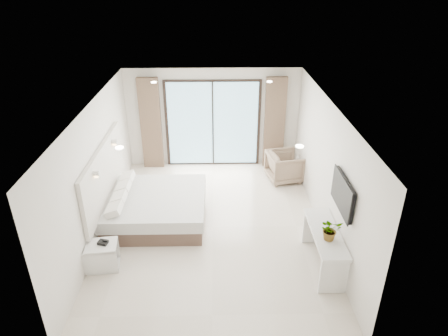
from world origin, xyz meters
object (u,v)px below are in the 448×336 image
(nightstand, at_px, (103,256))
(bed, at_px, (155,207))
(console_desk, at_px, (325,241))
(armchair, at_px, (285,165))

(nightstand, bearing_deg, bed, 56.37)
(nightstand, bearing_deg, console_desk, -7.79)
(bed, distance_m, armchair, 3.57)
(nightstand, height_order, console_desk, console_desk)
(console_desk, xyz_separation_m, armchair, (-0.19, 3.36, -0.14))
(nightstand, xyz_separation_m, armchair, (3.86, 3.31, 0.17))
(bed, relative_size, armchair, 2.51)
(nightstand, relative_size, armchair, 0.72)
(bed, xyz_separation_m, nightstand, (-0.76, -1.54, -0.06))
(nightstand, xyz_separation_m, console_desk, (4.05, -0.04, 0.31))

